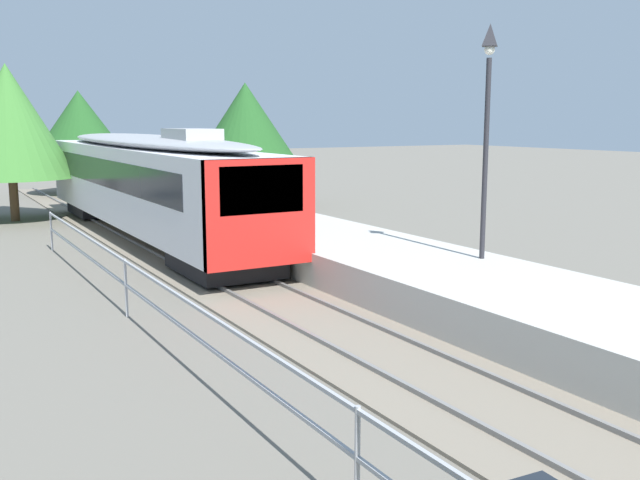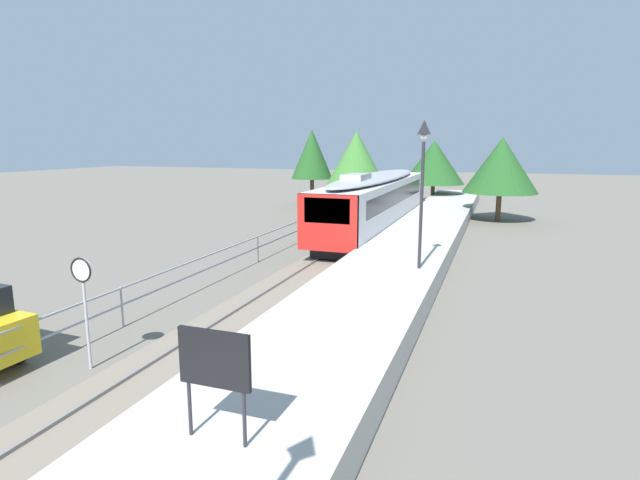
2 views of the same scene
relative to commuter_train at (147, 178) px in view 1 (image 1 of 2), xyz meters
name	(u,v)px [view 1 (image 1 of 2)]	position (x,y,z in m)	size (l,w,h in m)	color
ground_plane	(129,305)	(-3.00, -8.48, -2.14)	(160.00, 160.00, 0.00)	#6B665B
track_rails	(250,288)	(0.00, -8.48, -2.11)	(3.20, 60.00, 0.14)	slate
commuter_train	(147,178)	(0.00, 0.00, 0.00)	(2.82, 18.72, 3.74)	silver
station_platform	(361,259)	(3.25, -8.48, -1.69)	(3.90, 60.00, 0.90)	#B7B5AD
platform_lamp_mid_platform	(488,97)	(4.49, -11.78, 2.48)	(0.34, 0.34, 5.35)	#232328
carpark_fence	(358,438)	(-3.30, -18.48, -1.24)	(0.06, 36.06, 1.25)	#9EA0A5
tree_behind_carpark	(80,127)	(1.27, 16.98, 1.63)	(5.55, 5.55, 5.74)	brown
tree_distant_left	(9,121)	(-3.41, 7.55, 1.93)	(5.20, 5.20, 6.39)	brown
tree_distant_centre	(246,124)	(7.07, 7.58, 1.81)	(5.13, 5.13, 5.89)	brown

